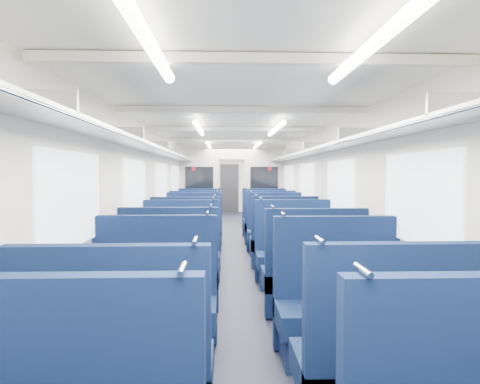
{
  "coord_description": "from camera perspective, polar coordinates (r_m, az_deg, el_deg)",
  "views": [
    {
      "loc": [
        -0.18,
        -8.52,
        1.63
      ],
      "look_at": [
        0.23,
        2.95,
        1.11
      ],
      "focal_mm": 31.28,
      "sensor_mm": 36.0,
      "label": 1
    }
  ],
  "objects": [
    {
      "name": "dado_right",
      "position": [
        8.76,
        8.32,
        -5.82
      ],
      "size": [
        0.03,
        17.9,
        0.7
      ],
      "primitive_type": "cube",
      "color": "#111D3A",
      "rests_on": "floor"
    },
    {
      "name": "seat_17",
      "position": [
        9.63,
        4.01,
        -4.79
      ],
      "size": [
        1.14,
        0.63,
        1.27
      ],
      "color": "#0E1F46",
      "rests_on": "floor"
    },
    {
      "name": "ceiling",
      "position": [
        8.56,
        -0.84,
        7.44
      ],
      "size": [
        2.8,
        18.0,
        0.01
      ],
      "primitive_type": "cube",
      "color": "white",
      "rests_on": "wall_left"
    },
    {
      "name": "floor",
      "position": [
        8.68,
        -0.83,
        -8.21
      ],
      "size": [
        2.8,
        18.0,
        0.01
      ],
      "primitive_type": "cube",
      "color": "black",
      "rests_on": "ground"
    },
    {
      "name": "luggage_rack_left",
      "position": [
        8.59,
        -8.98,
        4.87
      ],
      "size": [
        0.36,
        17.4,
        0.18
      ],
      "color": "#B2B5BA",
      "rests_on": "wall_left"
    },
    {
      "name": "seat_11",
      "position": [
        6.18,
        7.5,
        -8.97
      ],
      "size": [
        1.14,
        0.63,
        1.27
      ],
      "color": "#0E1F46",
      "rests_on": "floor"
    },
    {
      "name": "seat_7",
      "position": [
        3.93,
        13.47,
        -15.8
      ],
      "size": [
        1.14,
        0.63,
        1.27
      ],
      "color": "#0E1F46",
      "rests_on": "floor"
    },
    {
      "name": "seat_14",
      "position": [
        8.48,
        -6.45,
        -5.81
      ],
      "size": [
        1.14,
        0.63,
        1.27
      ],
      "color": "#0E1F46",
      "rests_on": "floor"
    },
    {
      "name": "seat_19",
      "position": [
        10.63,
        3.43,
        -4.09
      ],
      "size": [
        1.14,
        0.63,
        1.27
      ],
      "color": "#0E1F46",
      "rests_on": "floor"
    },
    {
      "name": "seat_4",
      "position": [
        2.81,
        -16.59,
        -23.58
      ],
      "size": [
        1.14,
        0.63,
        1.27
      ],
      "color": "#0E1F46",
      "rests_on": "floor"
    },
    {
      "name": "seat_18",
      "position": [
        10.61,
        -5.55,
        -4.11
      ],
      "size": [
        1.14,
        0.63,
        1.27
      ],
      "color": "#0E1F46",
      "rests_on": "floor"
    },
    {
      "name": "wall_right",
      "position": [
        8.68,
        8.45,
        -0.42
      ],
      "size": [
        0.02,
        18.0,
        2.35
      ],
      "primitive_type": "cube",
      "color": "beige",
      "rests_on": "floor"
    },
    {
      "name": "seat_9",
      "position": [
        5.0,
        9.9,
        -11.77
      ],
      "size": [
        1.14,
        0.63,
        1.27
      ],
      "color": "#0E1F46",
      "rests_on": "floor"
    },
    {
      "name": "ceiling_fittings",
      "position": [
        8.29,
        -0.8,
        7.17
      ],
      "size": [
        2.7,
        16.06,
        0.11
      ],
      "color": "beige",
      "rests_on": "ceiling"
    },
    {
      "name": "seat_8",
      "position": [
        5.14,
        -9.43,
        -11.35
      ],
      "size": [
        1.14,
        0.63,
        1.27
      ],
      "color": "#0E1F46",
      "rests_on": "floor"
    },
    {
      "name": "seat_10",
      "position": [
        6.12,
        -8.2,
        -9.09
      ],
      "size": [
        1.14,
        0.63,
        1.27
      ],
      "color": "#0E1F46",
      "rests_on": "floor"
    },
    {
      "name": "seat_15",
      "position": [
        8.47,
        4.85,
        -5.8
      ],
      "size": [
        1.14,
        0.63,
        1.27
      ],
      "color": "#0E1F46",
      "rests_on": "floor"
    },
    {
      "name": "seat_5",
      "position": [
        2.93,
        19.96,
        -22.56
      ],
      "size": [
        1.14,
        0.63,
        1.27
      ],
      "color": "#0E1F46",
      "rests_on": "floor"
    },
    {
      "name": "dado_left",
      "position": [
        8.7,
        -10.03,
        -5.88
      ],
      "size": [
        0.03,
        17.9,
        0.7
      ],
      "primitive_type": "cube",
      "color": "#111D3A",
      "rests_on": "floor"
    },
    {
      "name": "luggage_rack_right",
      "position": [
        8.64,
        7.26,
        4.87
      ],
      "size": [
        0.36,
        17.4,
        0.18
      ],
      "color": "#B2B5BA",
      "rests_on": "wall_right"
    },
    {
      "name": "seat_6",
      "position": [
        3.99,
        -11.75,
        -15.53
      ],
      "size": [
        1.14,
        0.63,
        1.27
      ],
      "color": "#0E1F46",
      "rests_on": "floor"
    },
    {
      "name": "seat_12",
      "position": [
        7.16,
        -7.28,
        -7.37
      ],
      "size": [
        1.14,
        0.63,
        1.27
      ],
      "color": "#0E1F46",
      "rests_on": "floor"
    },
    {
      "name": "wall_left",
      "position": [
        8.62,
        -10.17,
        -0.45
      ],
      "size": [
        0.02,
        18.0,
        2.35
      ],
      "primitive_type": "cube",
      "color": "beige",
      "rests_on": "floor"
    },
    {
      "name": "seat_16",
      "position": [
        9.48,
        -5.98,
        -4.91
      ],
      "size": [
        1.14,
        0.63,
        1.27
      ],
      "color": "#0E1F46",
      "rests_on": "floor"
    },
    {
      "name": "wall_far",
      "position": [
        17.53,
        -1.45,
        1.12
      ],
      "size": [
        2.8,
        0.02,
        2.35
      ],
      "primitive_type": "cube",
      "color": "beige",
      "rests_on": "floor"
    },
    {
      "name": "bulkhead",
      "position": [
        11.32,
        -1.13,
        0.6
      ],
      "size": [
        2.8,
        0.1,
        2.35
      ],
      "color": "beige",
      "rests_on": "floor"
    },
    {
      "name": "windows",
      "position": [
        8.07,
        -0.76,
        1.12
      ],
      "size": [
        2.78,
        15.6,
        0.75
      ],
      "color": "white",
      "rests_on": "wall_left"
    },
    {
      "name": "end_door",
      "position": [
        17.48,
        -1.45,
        0.54
      ],
      "size": [
        0.75,
        0.06,
        2.0
      ],
      "primitive_type": "cube",
      "color": "black",
      "rests_on": "floor"
    },
    {
      "name": "seat_13",
      "position": [
        7.37,
        5.91,
        -7.07
      ],
      "size": [
        1.14,
        0.63,
        1.27
      ],
      "color": "#0E1F46",
      "rests_on": "floor"
    }
  ]
}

